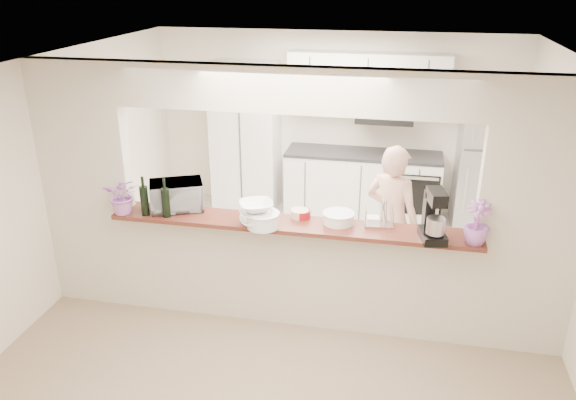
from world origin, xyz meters
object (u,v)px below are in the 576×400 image
(refrigerator, at_px, (486,168))
(person, at_px, (391,221))
(stand_mixer, at_px, (434,217))
(toaster_oven, at_px, (177,195))

(refrigerator, relative_size, person, 1.05)
(refrigerator, xyz_separation_m, person, (-1.16, -1.85, -0.04))
(stand_mixer, bearing_deg, refrigerator, 73.91)
(toaster_oven, xyz_separation_m, person, (2.04, 0.75, -0.42))
(refrigerator, bearing_deg, person, -122.01)
(refrigerator, bearing_deg, stand_mixer, -106.09)
(stand_mixer, height_order, person, person)
(toaster_oven, relative_size, stand_mixer, 1.08)
(refrigerator, relative_size, stand_mixer, 3.72)
(stand_mixer, distance_m, person, 1.11)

